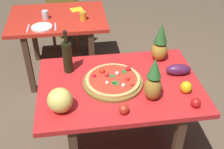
{
  "coord_description": "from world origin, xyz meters",
  "views": [
    {
      "loc": [
        -0.3,
        -1.71,
        2.11
      ],
      "look_at": [
        -0.05,
        0.06,
        0.81
      ],
      "focal_mm": 45.81,
      "sensor_mm": 36.0,
      "label": 1
    }
  ],
  "objects_px": {
    "background_table": "(58,25)",
    "wine_bottle": "(67,57)",
    "bell_pepper": "(186,87)",
    "drinking_glass_water": "(45,15)",
    "dinner_plate": "(42,27)",
    "pizza": "(113,79)",
    "melon": "(60,100)",
    "pineapple_right": "(153,82)",
    "tomato_near_board": "(124,109)",
    "fork_utensil": "(28,28)",
    "pizza_board": "(113,82)",
    "display_table": "(119,93)",
    "knife_utensil": "(55,27)",
    "pineapple_left": "(160,44)",
    "dining_chair": "(65,16)",
    "napkin_folded": "(77,10)",
    "drinking_glass_juice": "(83,16)",
    "eggplant": "(178,70)",
    "tomato_beside_pepper": "(196,103)"
  },
  "relations": [
    {
      "from": "pizza",
      "to": "drinking_glass_juice",
      "type": "height_order",
      "value": "drinking_glass_juice"
    },
    {
      "from": "fork_utensil",
      "to": "pizza_board",
      "type": "bearing_deg",
      "value": -53.11
    },
    {
      "from": "eggplant",
      "to": "drinking_glass_juice",
      "type": "bearing_deg",
      "value": 121.87
    },
    {
      "from": "pizza_board",
      "to": "napkin_folded",
      "type": "bearing_deg",
      "value": 98.65
    },
    {
      "from": "bell_pepper",
      "to": "eggplant",
      "type": "height_order",
      "value": "same"
    },
    {
      "from": "display_table",
      "to": "dinner_plate",
      "type": "height_order",
      "value": "dinner_plate"
    },
    {
      "from": "dining_chair",
      "to": "drinking_glass_water",
      "type": "xyz_separation_m",
      "value": [
        -0.19,
        -0.66,
        0.32
      ]
    },
    {
      "from": "display_table",
      "to": "drinking_glass_juice",
      "type": "distance_m",
      "value": 1.2
    },
    {
      "from": "bell_pepper",
      "to": "drinking_glass_juice",
      "type": "relative_size",
      "value": 1.04
    },
    {
      "from": "wine_bottle",
      "to": "drinking_glass_water",
      "type": "relative_size",
      "value": 3.91
    },
    {
      "from": "pizza",
      "to": "tomato_beside_pepper",
      "type": "distance_m",
      "value": 0.63
    },
    {
      "from": "display_table",
      "to": "background_table",
      "type": "distance_m",
      "value": 1.39
    },
    {
      "from": "drinking_glass_juice",
      "to": "fork_utensil",
      "type": "distance_m",
      "value": 0.59
    },
    {
      "from": "pizza",
      "to": "napkin_folded",
      "type": "xyz_separation_m",
      "value": [
        -0.22,
        1.44,
        -0.04
      ]
    },
    {
      "from": "dinner_plate",
      "to": "pineapple_right",
      "type": "bearing_deg",
      "value": -55.71
    },
    {
      "from": "bell_pepper",
      "to": "drinking_glass_water",
      "type": "xyz_separation_m",
      "value": [
        -1.08,
        1.42,
        0.0
      ]
    },
    {
      "from": "dining_chair",
      "to": "drinking_glass_juice",
      "type": "distance_m",
      "value": 0.84
    },
    {
      "from": "pizza",
      "to": "knife_utensil",
      "type": "height_order",
      "value": "pizza"
    },
    {
      "from": "pizza_board",
      "to": "napkin_folded",
      "type": "distance_m",
      "value": 1.46
    },
    {
      "from": "pizza_board",
      "to": "drinking_glass_juice",
      "type": "relative_size",
      "value": 5.05
    },
    {
      "from": "dining_chair",
      "to": "dinner_plate",
      "type": "bearing_deg",
      "value": 88.31
    },
    {
      "from": "pineapple_left",
      "to": "drinking_glass_water",
      "type": "bearing_deg",
      "value": 136.28
    },
    {
      "from": "napkin_folded",
      "to": "drinking_glass_juice",
      "type": "bearing_deg",
      "value": -78.06
    },
    {
      "from": "tomato_near_board",
      "to": "drinking_glass_water",
      "type": "bearing_deg",
      "value": 110.55
    },
    {
      "from": "pizza_board",
      "to": "pineapple_right",
      "type": "height_order",
      "value": "pineapple_right"
    },
    {
      "from": "dining_chair",
      "to": "napkin_folded",
      "type": "height_order",
      "value": "dining_chair"
    },
    {
      "from": "background_table",
      "to": "dinner_plate",
      "type": "bearing_deg",
      "value": -120.91
    },
    {
      "from": "pizza",
      "to": "melon",
      "type": "xyz_separation_m",
      "value": [
        -0.4,
        -0.24,
        0.05
      ]
    },
    {
      "from": "display_table",
      "to": "pineapple_left",
      "type": "bearing_deg",
      "value": 36.92
    },
    {
      "from": "bell_pepper",
      "to": "dinner_plate",
      "type": "distance_m",
      "value": 1.64
    },
    {
      "from": "dining_chair",
      "to": "drinking_glass_water",
      "type": "distance_m",
      "value": 0.76
    },
    {
      "from": "display_table",
      "to": "wine_bottle",
      "type": "xyz_separation_m",
      "value": [
        -0.38,
        0.22,
        0.23
      ]
    },
    {
      "from": "pineapple_left",
      "to": "drinking_glass_juice",
      "type": "relative_size",
      "value": 3.67
    },
    {
      "from": "pineapple_right",
      "to": "tomato_near_board",
      "type": "relative_size",
      "value": 4.84
    },
    {
      "from": "pineapple_right",
      "to": "melon",
      "type": "distance_m",
      "value": 0.65
    },
    {
      "from": "wine_bottle",
      "to": "napkin_folded",
      "type": "relative_size",
      "value": 2.6
    },
    {
      "from": "dining_chair",
      "to": "dinner_plate",
      "type": "relative_size",
      "value": 3.86
    },
    {
      "from": "display_table",
      "to": "knife_utensil",
      "type": "height_order",
      "value": "knife_utensil"
    },
    {
      "from": "pineapple_left",
      "to": "tomato_beside_pepper",
      "type": "distance_m",
      "value": 0.64
    },
    {
      "from": "pizza_board",
      "to": "drinking_glass_water",
      "type": "height_order",
      "value": "drinking_glass_water"
    },
    {
      "from": "pineapple_left",
      "to": "dinner_plate",
      "type": "xyz_separation_m",
      "value": [
        -1.04,
        0.75,
        -0.14
      ]
    },
    {
      "from": "dining_chair",
      "to": "pineapple_right",
      "type": "distance_m",
      "value": 2.25
    },
    {
      "from": "dining_chair",
      "to": "pineapple_left",
      "type": "xyz_separation_m",
      "value": [
        0.82,
        -1.62,
        0.42
      ]
    },
    {
      "from": "drinking_glass_juice",
      "to": "melon",
      "type": "bearing_deg",
      "value": -99.39
    },
    {
      "from": "drinking_glass_juice",
      "to": "pineapple_left",
      "type": "bearing_deg",
      "value": -55.67
    },
    {
      "from": "wine_bottle",
      "to": "dinner_plate",
      "type": "distance_m",
      "value": 0.87
    },
    {
      "from": "background_table",
      "to": "display_table",
      "type": "bearing_deg",
      "value": -69.16
    },
    {
      "from": "pizza",
      "to": "dinner_plate",
      "type": "xyz_separation_m",
      "value": [
        -0.6,
        1.03,
        -0.03
      ]
    },
    {
      "from": "background_table",
      "to": "wine_bottle",
      "type": "bearing_deg",
      "value": -84.16
    },
    {
      "from": "background_table",
      "to": "wine_bottle",
      "type": "distance_m",
      "value": 1.11
    }
  ]
}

